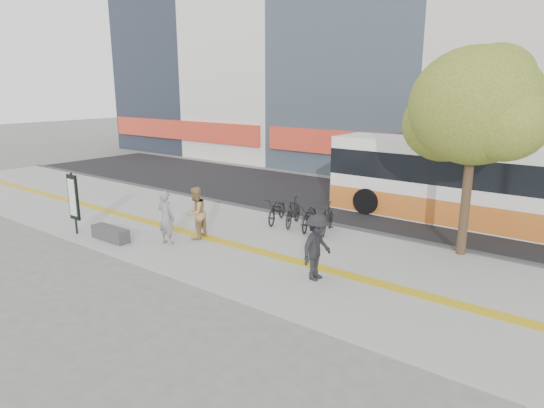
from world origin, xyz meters
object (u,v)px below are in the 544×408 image
Objects in this scene: bench at (110,234)px; street_tree at (475,109)px; pedestrian_dark at (317,247)px; pedestrian_tan at (196,213)px; bus at (480,187)px; seated_woman at (166,217)px; signboard at (73,198)px.

street_tree is (9.78, 6.02, 4.21)m from bench.
street_tree is 3.48× the size of pedestrian_dark.
pedestrian_tan is 5.18m from pedestrian_dark.
pedestrian_dark is at bearing 72.34° from pedestrian_tan.
bus is at bearing 46.38° from bench.
bench is 2.14m from seated_woman.
pedestrian_dark is at bearing -118.24° from street_tree.
signboard reaches higher than pedestrian_tan.
bus is 6.39× the size of pedestrian_tan.
street_tree is at bearing 29.07° from signboard.
signboard is at bearing 13.86° from seated_woman.
signboard reaches higher than pedestrian_dark.
signboard is 3.64m from seated_woman.
pedestrian_tan is (3.77, 2.22, -0.39)m from signboard.
signboard is 4.39m from pedestrian_tan.
bench is 1.94m from signboard.
pedestrian_dark is (5.52, 0.50, 0.01)m from seated_woman.
signboard is at bearing -71.92° from pedestrian_tan.
pedestrian_tan reaches higher than seated_woman.
bench is at bearing 10.81° from signboard.
street_tree is 0.55× the size of bus.
street_tree is at bearing -81.70° from bus.
signboard is 14.75m from bus.
bench is 12.23m from street_tree.
street_tree is at bearing 31.62° from bench.
pedestrian_dark is at bearing 11.16° from bench.
pedestrian_dark is (-2.46, -4.58, -3.53)m from street_tree.
seated_woman is (-7.98, -5.08, -3.54)m from street_tree.
pedestrian_tan is at bearing -151.66° from street_tree.
bus is (9.24, 9.70, 1.20)m from bench.
pedestrian_dark is (7.32, 1.45, 0.68)m from bench.
street_tree reaches higher than seated_woman.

